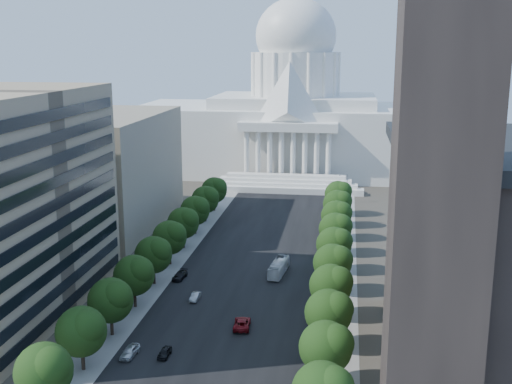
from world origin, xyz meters
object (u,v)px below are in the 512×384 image
at_px(car_red, 242,323).
at_px(city_bus, 279,267).
at_px(car_dark_b, 180,276).
at_px(car_parked, 130,352).
at_px(car_silver, 195,297).
at_px(car_dark_a, 165,353).

bearing_deg(car_red, city_bus, -101.31).
relative_size(car_red, city_bus, 0.55).
distance_m(car_dark_b, car_parked, 34.31).
height_order(car_silver, car_parked, car_parked).
bearing_deg(car_silver, city_bus, 51.35).
distance_m(car_red, city_bus, 27.52).
height_order(car_dark_a, car_dark_b, car_dark_b).
height_order(car_silver, car_dark_b, car_dark_b).
bearing_deg(car_parked, car_dark_b, 96.76).
xyz_separation_m(car_red, car_parked, (-15.66, -12.71, -0.01)).
height_order(car_red, city_bus, city_bus).
distance_m(car_red, car_parked, 20.17).
bearing_deg(city_bus, car_silver, -124.47).
distance_m(car_dark_a, car_dark_b, 34.22).
height_order(car_dark_a, car_red, car_red).
xyz_separation_m(car_dark_a, car_silver, (-0.57, 22.97, 0.03)).
bearing_deg(car_silver, car_dark_a, -86.28).
distance_m(car_dark_a, car_red, 15.81).
bearing_deg(car_dark_b, car_parked, -81.05).
bearing_deg(car_dark_b, city_bus, 23.22).
distance_m(car_silver, car_parked, 24.14).
bearing_deg(city_bus, car_parked, -108.96).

